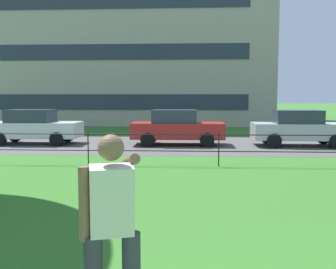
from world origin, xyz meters
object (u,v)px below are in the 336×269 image
object	(u,v)px
person_thrower	(112,229)
apartment_building_background	(119,20)
car_red_left	(177,127)
car_silver_right	(299,128)
car_white_far_right	(34,127)

from	to	relation	value
person_thrower	apartment_building_background	xyz separation A→B (m)	(-5.77, 32.12, 8.07)
apartment_building_background	car_red_left	bearing A→B (deg)	-72.36
car_silver_right	apartment_building_background	bearing A→B (deg)	120.88
car_white_far_right	car_red_left	bearing A→B (deg)	0.07
car_red_left	car_silver_right	world-z (taller)	same
car_silver_right	apartment_building_background	size ratio (longest dim) A/B	0.16
person_thrower	car_red_left	xyz separation A→B (m)	(0.08, 13.72, -0.17)
car_white_far_right	apartment_building_background	world-z (taller)	apartment_building_background
car_white_far_right	apartment_building_background	size ratio (longest dim) A/B	0.16
car_red_left	car_silver_right	size ratio (longest dim) A/B	1.00
car_red_left	car_silver_right	xyz separation A→B (m)	(5.22, -0.10, 0.00)
person_thrower	car_white_far_right	xyz separation A→B (m)	(-6.32, 13.71, -0.17)
car_white_far_right	car_silver_right	distance (m)	11.61
car_white_far_right	car_silver_right	world-z (taller)	same
person_thrower	car_red_left	distance (m)	13.72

